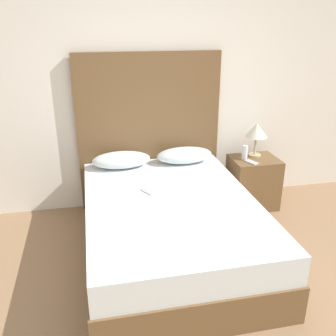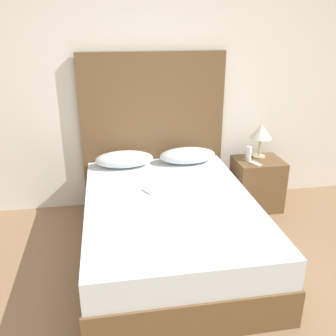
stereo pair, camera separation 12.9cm
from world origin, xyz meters
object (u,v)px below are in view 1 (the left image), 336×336
Objects in this scene: table_lamp at (256,131)px; phone_on_nightstand at (252,162)px; nightstand at (253,182)px; phone_on_bed at (149,192)px; bed at (170,227)px.

phone_on_nightstand is at bearing -121.38° from table_lamp.
nightstand is 0.32m from phone_on_nightstand.
table_lamp is at bearing 70.71° from nightstand.
phone_on_bed is 1.00× the size of phone_on_nightstand.
table_lamp is (1.30, 0.64, 0.30)m from phone_on_bed.
phone_on_bed is 1.41m from nightstand.
table_lamp reaches higher than phone_on_bed.
nightstand reaches higher than phone_on_bed.
nightstand is 3.42× the size of phone_on_nightstand.
phone_on_nightstand is (-0.12, -0.19, -0.28)m from table_lamp.
phone_on_bed is at bearing -159.42° from phone_on_nightstand.
bed is at bearing -144.34° from table_lamp.
phone_on_nightstand is (-0.09, -0.11, 0.29)m from nightstand.
table_lamp reaches higher than phone_on_nightstand.
table_lamp reaches higher than bed.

